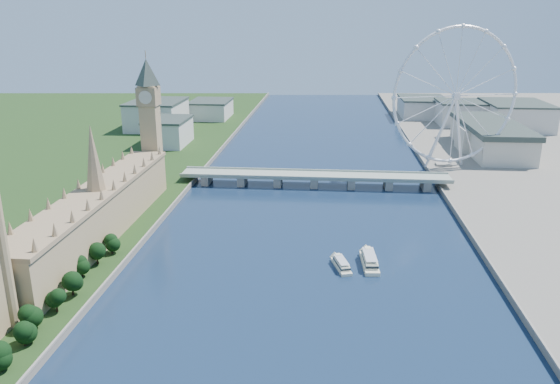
# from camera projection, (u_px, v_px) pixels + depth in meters

# --- Properties ---
(tree_row) EXTENTS (8.66, 184.66, 20.08)m
(tree_row) POSITION_uv_depth(u_px,v_px,m) (28.00, 325.00, 227.75)
(tree_row) COLOR black
(tree_row) RESTS_ON ground
(parliament_range) EXTENTS (24.00, 200.00, 70.00)m
(parliament_range) POSITION_uv_depth(u_px,v_px,m) (99.00, 213.00, 332.49)
(parliament_range) COLOR tan
(parliament_range) RESTS_ON ground
(big_ben) EXTENTS (20.02, 20.02, 110.00)m
(big_ben) POSITION_uv_depth(u_px,v_px,m) (149.00, 107.00, 420.64)
(big_ben) COLOR tan
(big_ben) RESTS_ON ground
(westminster_bridge) EXTENTS (220.00, 22.00, 9.50)m
(westminster_bridge) POSITION_uv_depth(u_px,v_px,m) (314.00, 178.00, 448.76)
(westminster_bridge) COLOR gray
(westminster_bridge) RESTS_ON ground
(london_eye) EXTENTS (113.60, 39.12, 124.30)m
(london_eye) POSITION_uv_depth(u_px,v_px,m) (456.00, 96.00, 472.66)
(london_eye) COLOR silver
(london_eye) RESTS_ON ground
(county_hall) EXTENTS (54.00, 144.00, 35.00)m
(county_hall) POSITION_uv_depth(u_px,v_px,m) (488.00, 154.00, 559.49)
(county_hall) COLOR beige
(county_hall) RESTS_ON ground
(city_skyline) EXTENTS (505.00, 280.00, 32.00)m
(city_skyline) POSITION_uv_depth(u_px,v_px,m) (351.00, 114.00, 689.43)
(city_skyline) COLOR beige
(city_skyline) RESTS_ON ground
(tour_boat_near) EXTENTS (12.99, 26.13, 5.56)m
(tour_boat_near) POSITION_uv_depth(u_px,v_px,m) (341.00, 268.00, 300.76)
(tour_boat_near) COLOR beige
(tour_boat_near) RESTS_ON ground
(tour_boat_far) EXTENTS (10.25, 32.63, 7.13)m
(tour_boat_far) POSITION_uv_depth(u_px,v_px,m) (369.00, 265.00, 304.15)
(tour_boat_far) COLOR beige
(tour_boat_far) RESTS_ON ground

